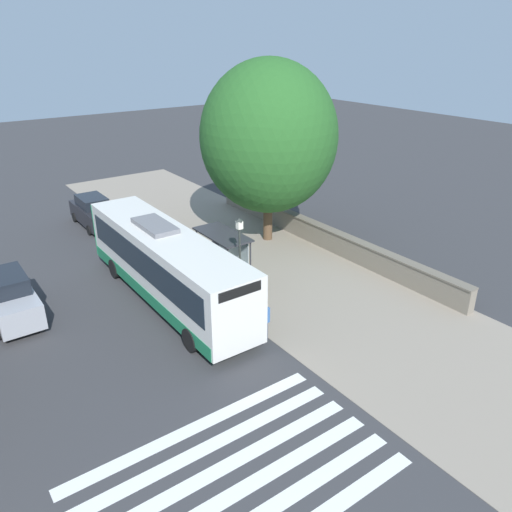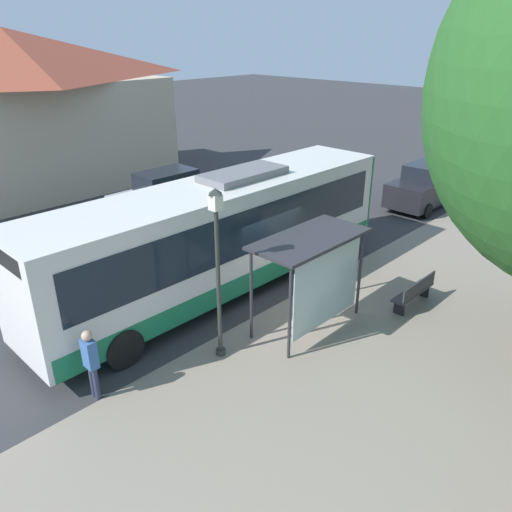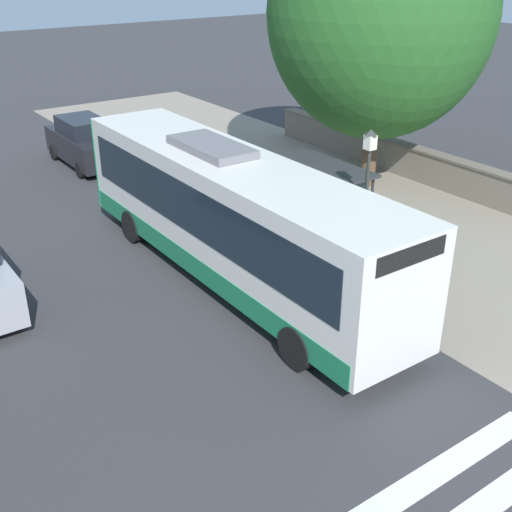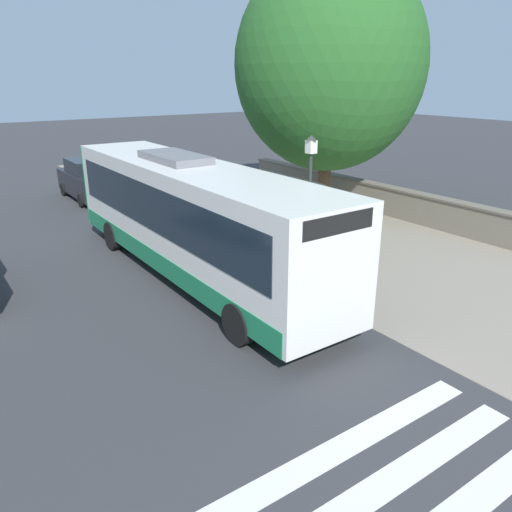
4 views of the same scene
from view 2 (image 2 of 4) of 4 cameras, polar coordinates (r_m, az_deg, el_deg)
name	(u,v)px [view 2 (image 2 of 4)]	position (r m, az deg, el deg)	size (l,w,h in m)	color
ground_plane	(286,300)	(15.00, 3.48, -5.03)	(120.00, 120.00, 0.00)	#353538
sidewalk_plaza	(427,363)	(13.02, 18.95, -11.51)	(9.00, 44.00, 0.02)	gray
background_building	(15,111)	(27.12, -25.82, 14.68)	(7.45, 14.22, 7.53)	#C6B293
bus	(222,233)	(14.83, -3.85, 2.60)	(2.62, 12.23, 3.60)	silver
bus_shelter	(314,256)	(12.74, 6.66, 0.01)	(1.58, 3.25, 2.60)	#2D2D33
pedestrian	(91,359)	(11.33, -18.38, -11.15)	(0.34, 0.23, 1.71)	#2D3347
bench	(415,292)	(15.13, 17.68, -3.90)	(0.40, 1.81, 0.88)	#333338
street_lamp_near	(218,262)	(11.39, -4.41, -0.69)	(0.28, 0.28, 4.29)	#2D332D
parked_car_behind_bus	(427,186)	(24.10, 18.92, 7.63)	(1.93, 4.51, 1.95)	black
parked_car_far_lane	(166,197)	(21.29, -10.28, 6.64)	(1.86, 4.56, 2.10)	#9EA0A8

